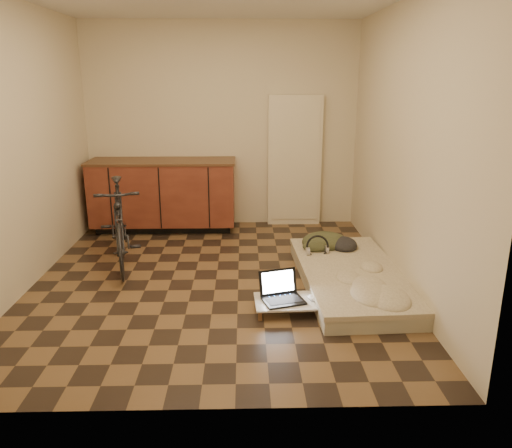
{
  "coord_description": "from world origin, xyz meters",
  "views": [
    {
      "loc": [
        0.28,
        -4.57,
        1.92
      ],
      "look_at": [
        0.4,
        0.06,
        0.55
      ],
      "focal_mm": 35.0,
      "sensor_mm": 36.0,
      "label": 1
    }
  ],
  "objects_px": {
    "futon": "(351,277)",
    "laptop": "(281,294)",
    "bicycle": "(119,220)",
    "lap_desk": "(289,302)"
  },
  "relations": [
    {
      "from": "laptop",
      "to": "futon",
      "type": "bearing_deg",
      "value": 19.11
    },
    {
      "from": "futon",
      "to": "lap_desk",
      "type": "xyz_separation_m",
      "value": [
        -0.64,
        -0.53,
        0.0
      ]
    },
    {
      "from": "futon",
      "to": "lap_desk",
      "type": "bearing_deg",
      "value": -143.04
    },
    {
      "from": "laptop",
      "to": "bicycle",
      "type": "bearing_deg",
      "value": 128.97
    },
    {
      "from": "futon",
      "to": "laptop",
      "type": "xyz_separation_m",
      "value": [
        -0.71,
        -0.5,
        0.06
      ]
    },
    {
      "from": "bicycle",
      "to": "laptop",
      "type": "distance_m",
      "value": 1.99
    },
    {
      "from": "futon",
      "to": "laptop",
      "type": "bearing_deg",
      "value": -147.05
    },
    {
      "from": "lap_desk",
      "to": "laptop",
      "type": "distance_m",
      "value": 0.09
    },
    {
      "from": "laptop",
      "to": "lap_desk",
      "type": "bearing_deg",
      "value": -37.68
    },
    {
      "from": "lap_desk",
      "to": "laptop",
      "type": "bearing_deg",
      "value": 156.03
    }
  ]
}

